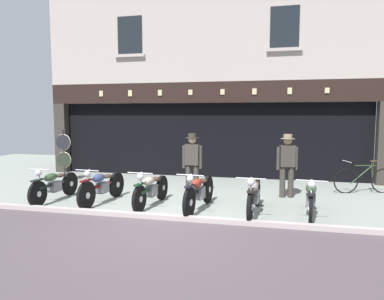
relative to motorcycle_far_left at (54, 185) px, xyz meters
The scene contains 14 objects.
ground 3.76m from the motorcycle_far_left, 31.81° to the right, with size 23.70×22.00×0.18m.
shop_facade 6.92m from the motorcycle_far_left, 62.16° to the left, with size 12.00×4.42×6.78m.
motorcycle_far_left is the anchor object (origin of this frame).
motorcycle_left 1.29m from the motorcycle_far_left, ahead, with size 0.62×2.01×0.93m.
motorcycle_center_left 2.58m from the motorcycle_far_left, ahead, with size 0.62×1.94×0.91m.
motorcycle_center 3.79m from the motorcycle_far_left, ahead, with size 0.62×2.08×0.94m.
motorcycle_center_right 5.04m from the motorcycle_far_left, ahead, with size 0.62×2.07×0.91m.
motorcycle_right 6.26m from the motorcycle_far_left, ahead, with size 0.62×1.97×0.90m.
salesman_left 3.66m from the motorcycle_far_left, 26.45° to the left, with size 0.56×0.36×1.68m.
shopkeeper_center 6.08m from the motorcycle_far_left, 16.74° to the left, with size 0.55×0.37×1.69m.
tyre_sign_pole 2.92m from the motorcycle_far_left, 118.00° to the left, with size 0.53×0.06×1.71m.
advert_board_near 7.13m from the motorcycle_far_left, 39.02° to the left, with size 0.70×0.03×1.11m.
advert_board_far 8.10m from the motorcycle_far_left, 33.46° to the left, with size 0.82×0.03×0.91m.
leaning_bicycle 8.44m from the motorcycle_far_left, 19.32° to the left, with size 1.74×0.65×0.95m.
Camera 1 is at (2.29, -6.92, 2.21)m, focal length 33.26 mm.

